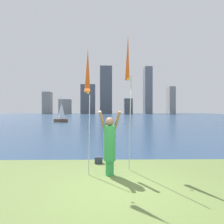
{
  "coord_description": "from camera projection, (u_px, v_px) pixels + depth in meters",
  "views": [
    {
      "loc": [
        -0.21,
        -4.81,
        1.9
      ],
      "look_at": [
        0.07,
        11.66,
        1.76
      ],
      "focal_mm": 31.61,
      "sensor_mm": 36.0,
      "label": 1
    }
  ],
  "objects": [
    {
      "name": "person",
      "position": [
        110.0,
        143.0,
        5.77
      ],
      "size": [
        0.69,
        0.51,
        1.89
      ],
      "rotation": [
        0.0,
        0.0,
        -0.34
      ],
      "color": "green",
      "rests_on": "ground"
    },
    {
      "name": "skyline_tower_3",
      "position": [
        106.0,
        90.0,
        111.9
      ],
      "size": [
        6.73,
        5.42,
        26.76
      ],
      "color": "#565B66",
      "rests_on": "ground"
    },
    {
      "name": "skyline_tower_2",
      "position": [
        88.0,
        99.0,
        110.59
      ],
      "size": [
        7.99,
        3.48,
        16.43
      ],
      "color": "#565B66",
      "rests_on": "ground"
    },
    {
      "name": "skyline_tower_1",
      "position": [
        65.0,
        107.0,
        107.17
      ],
      "size": [
        6.09,
        5.08,
        7.85
      ],
      "color": "gray",
      "rests_on": "ground"
    },
    {
      "name": "sailboat_0",
      "position": [
        61.0,
        112.0,
        47.13
      ],
      "size": [
        2.22,
        1.67,
        4.79
      ],
      "color": "white",
      "rests_on": "ground"
    },
    {
      "name": "skyline_tower_0",
      "position": [
        47.0,
        103.0,
        106.87
      ],
      "size": [
        4.13,
        5.64,
        11.84
      ],
      "color": "gray",
      "rests_on": "ground"
    },
    {
      "name": "skyline_tower_5",
      "position": [
        148.0,
        91.0,
        107.57
      ],
      "size": [
        3.95,
        7.07,
        25.3
      ],
      "color": "slate",
      "rests_on": "ground"
    },
    {
      "name": "sailboat_2",
      "position": [
        62.0,
        113.0,
        32.12
      ],
      "size": [
        2.23,
        1.18,
        4.27
      ],
      "color": "brown",
      "rests_on": "ground"
    },
    {
      "name": "kite_flag_left",
      "position": [
        88.0,
        73.0,
        5.53
      ],
      "size": [
        0.16,
        0.78,
        3.67
      ],
      "color": "#B2B2B7",
      "rests_on": "ground"
    },
    {
      "name": "skyline_tower_4",
      "position": [
        128.0,
        106.0,
        107.32
      ],
      "size": [
        4.33,
        5.64,
        8.27
      ],
      "color": "#565B66",
      "rests_on": "ground"
    },
    {
      "name": "bag",
      "position": [
        99.0,
        160.0,
        7.05
      ],
      "size": [
        0.27,
        0.15,
        0.23
      ],
      "color": "#33384C",
      "rests_on": "ground"
    },
    {
      "name": "skyline_tower_6",
      "position": [
        171.0,
        100.0,
        112.98
      ],
      "size": [
        3.44,
        7.1,
        15.31
      ],
      "color": "gray",
      "rests_on": "ground"
    },
    {
      "name": "ground",
      "position": [
        109.0,
        117.0,
        55.78
      ],
      "size": [
        120.0,
        138.0,
        0.12
      ],
      "color": "#5B7038"
    },
    {
      "name": "kite_flag_right",
      "position": [
        128.0,
        60.0,
        6.68
      ],
      "size": [
        0.16,
        1.31,
        4.42
      ],
      "color": "#B2B2B7",
      "rests_on": "ground"
    }
  ]
}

